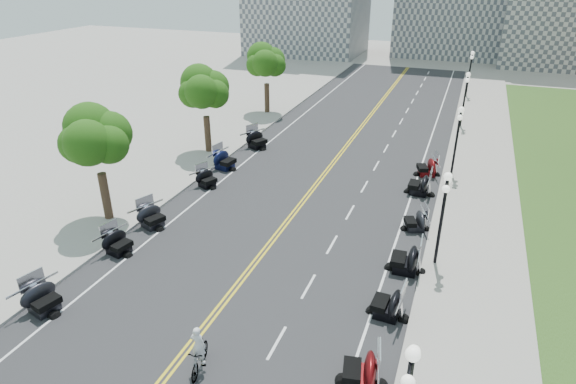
% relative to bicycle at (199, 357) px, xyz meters
% --- Properties ---
extents(ground, '(160.00, 160.00, 0.00)m').
position_rel_bicycle_xyz_m(ground, '(-1.02, 6.30, -0.57)').
color(ground, gray).
extents(road, '(16.00, 90.00, 0.01)m').
position_rel_bicycle_xyz_m(road, '(-1.02, 16.30, -0.57)').
color(road, '#333335').
rests_on(road, ground).
extents(centerline_yellow_a, '(0.12, 90.00, 0.00)m').
position_rel_bicycle_xyz_m(centerline_yellow_a, '(-1.14, 16.30, -0.56)').
color(centerline_yellow_a, yellow).
rests_on(centerline_yellow_a, road).
extents(centerline_yellow_b, '(0.12, 90.00, 0.00)m').
position_rel_bicycle_xyz_m(centerline_yellow_b, '(-0.90, 16.30, -0.56)').
color(centerline_yellow_b, yellow).
rests_on(centerline_yellow_b, road).
extents(edge_line_north, '(0.12, 90.00, 0.00)m').
position_rel_bicycle_xyz_m(edge_line_north, '(5.38, 16.30, -0.56)').
color(edge_line_north, white).
rests_on(edge_line_north, road).
extents(edge_line_south, '(0.12, 90.00, 0.00)m').
position_rel_bicycle_xyz_m(edge_line_south, '(-7.42, 16.30, -0.56)').
color(edge_line_south, white).
rests_on(edge_line_south, road).
extents(lane_dash_5, '(0.12, 2.00, 0.00)m').
position_rel_bicycle_xyz_m(lane_dash_5, '(2.18, 2.30, -0.56)').
color(lane_dash_5, white).
rests_on(lane_dash_5, road).
extents(lane_dash_6, '(0.12, 2.00, 0.00)m').
position_rel_bicycle_xyz_m(lane_dash_6, '(2.18, 6.30, -0.56)').
color(lane_dash_6, white).
rests_on(lane_dash_6, road).
extents(lane_dash_7, '(0.12, 2.00, 0.00)m').
position_rel_bicycle_xyz_m(lane_dash_7, '(2.18, 10.30, -0.56)').
color(lane_dash_7, white).
rests_on(lane_dash_7, road).
extents(lane_dash_8, '(0.12, 2.00, 0.00)m').
position_rel_bicycle_xyz_m(lane_dash_8, '(2.18, 14.30, -0.56)').
color(lane_dash_8, white).
rests_on(lane_dash_8, road).
extents(lane_dash_9, '(0.12, 2.00, 0.00)m').
position_rel_bicycle_xyz_m(lane_dash_9, '(2.18, 18.30, -0.56)').
color(lane_dash_9, white).
rests_on(lane_dash_9, road).
extents(lane_dash_10, '(0.12, 2.00, 0.00)m').
position_rel_bicycle_xyz_m(lane_dash_10, '(2.18, 22.30, -0.56)').
color(lane_dash_10, white).
rests_on(lane_dash_10, road).
extents(lane_dash_11, '(0.12, 2.00, 0.00)m').
position_rel_bicycle_xyz_m(lane_dash_11, '(2.18, 26.30, -0.56)').
color(lane_dash_11, white).
rests_on(lane_dash_11, road).
extents(lane_dash_12, '(0.12, 2.00, 0.00)m').
position_rel_bicycle_xyz_m(lane_dash_12, '(2.18, 30.30, -0.56)').
color(lane_dash_12, white).
rests_on(lane_dash_12, road).
extents(lane_dash_13, '(0.12, 2.00, 0.00)m').
position_rel_bicycle_xyz_m(lane_dash_13, '(2.18, 34.30, -0.56)').
color(lane_dash_13, white).
rests_on(lane_dash_13, road).
extents(lane_dash_14, '(0.12, 2.00, 0.00)m').
position_rel_bicycle_xyz_m(lane_dash_14, '(2.18, 38.30, -0.56)').
color(lane_dash_14, white).
rests_on(lane_dash_14, road).
extents(lane_dash_15, '(0.12, 2.00, 0.00)m').
position_rel_bicycle_xyz_m(lane_dash_15, '(2.18, 42.30, -0.56)').
color(lane_dash_15, white).
rests_on(lane_dash_15, road).
extents(lane_dash_16, '(0.12, 2.00, 0.00)m').
position_rel_bicycle_xyz_m(lane_dash_16, '(2.18, 46.30, -0.56)').
color(lane_dash_16, white).
rests_on(lane_dash_16, road).
extents(lane_dash_17, '(0.12, 2.00, 0.00)m').
position_rel_bicycle_xyz_m(lane_dash_17, '(2.18, 50.30, -0.56)').
color(lane_dash_17, white).
rests_on(lane_dash_17, road).
extents(lane_dash_18, '(0.12, 2.00, 0.00)m').
position_rel_bicycle_xyz_m(lane_dash_18, '(2.18, 54.30, -0.56)').
color(lane_dash_18, white).
rests_on(lane_dash_18, road).
extents(lane_dash_19, '(0.12, 2.00, 0.00)m').
position_rel_bicycle_xyz_m(lane_dash_19, '(2.18, 58.30, -0.56)').
color(lane_dash_19, white).
rests_on(lane_dash_19, road).
extents(sidewalk_north, '(5.00, 90.00, 0.15)m').
position_rel_bicycle_xyz_m(sidewalk_north, '(9.48, 16.30, -0.50)').
color(sidewalk_north, '#9E9991').
rests_on(sidewalk_north, ground).
extents(sidewalk_south, '(5.00, 90.00, 0.15)m').
position_rel_bicycle_xyz_m(sidewalk_south, '(-11.52, 16.30, -0.50)').
color(sidewalk_south, '#9E9991').
rests_on(sidewalk_south, ground).
extents(street_lamp_2, '(0.50, 1.20, 4.90)m').
position_rel_bicycle_xyz_m(street_lamp_2, '(7.58, 10.30, 2.03)').
color(street_lamp_2, black).
rests_on(street_lamp_2, sidewalk_north).
extents(street_lamp_3, '(0.50, 1.20, 4.90)m').
position_rel_bicycle_xyz_m(street_lamp_3, '(7.58, 22.30, 2.03)').
color(street_lamp_3, black).
rests_on(street_lamp_3, sidewalk_north).
extents(street_lamp_4, '(0.50, 1.20, 4.90)m').
position_rel_bicycle_xyz_m(street_lamp_4, '(7.58, 34.30, 2.03)').
color(street_lamp_4, black).
rests_on(street_lamp_4, sidewalk_north).
extents(street_lamp_5, '(0.50, 1.20, 4.90)m').
position_rel_bicycle_xyz_m(street_lamp_5, '(7.58, 46.30, 2.03)').
color(street_lamp_5, black).
rests_on(street_lamp_5, sidewalk_north).
extents(tree_2, '(4.80, 4.80, 9.20)m').
position_rel_bicycle_xyz_m(tree_2, '(-11.02, 8.30, 4.18)').
color(tree_2, '#235619').
rests_on(tree_2, sidewalk_south).
extents(tree_3, '(4.80, 4.80, 9.20)m').
position_rel_bicycle_xyz_m(tree_3, '(-11.02, 20.30, 4.18)').
color(tree_3, '#235619').
rests_on(tree_3, sidewalk_south).
extents(tree_4, '(4.80, 4.80, 9.20)m').
position_rel_bicycle_xyz_m(tree_4, '(-11.02, 32.30, 4.18)').
color(tree_4, '#235619').
rests_on(tree_4, sidewalk_south).
extents(motorcycle_n_4, '(2.40, 2.40, 1.43)m').
position_rel_bicycle_xyz_m(motorcycle_n_4, '(5.80, 1.46, 0.14)').
color(motorcycle_n_4, '#590A0C').
rests_on(motorcycle_n_4, road).
extents(motorcycle_n_5, '(2.16, 2.16, 1.42)m').
position_rel_bicycle_xyz_m(motorcycle_n_5, '(6.01, 5.56, 0.14)').
color(motorcycle_n_5, black).
rests_on(motorcycle_n_5, road).
extents(motorcycle_n_6, '(2.29, 2.29, 1.55)m').
position_rel_bicycle_xyz_m(motorcycle_n_6, '(6.23, 9.22, 0.20)').
color(motorcycle_n_6, black).
rests_on(motorcycle_n_6, road).
extents(motorcycle_n_7, '(2.35, 2.35, 1.28)m').
position_rel_bicycle_xyz_m(motorcycle_n_7, '(6.15, 13.57, 0.07)').
color(motorcycle_n_7, black).
rests_on(motorcycle_n_7, road).
extents(motorcycle_n_8, '(2.22, 2.22, 1.51)m').
position_rel_bicycle_xyz_m(motorcycle_n_8, '(5.77, 18.48, 0.18)').
color(motorcycle_n_8, black).
rests_on(motorcycle_n_8, road).
extents(motorcycle_n_9, '(2.59, 2.59, 1.43)m').
position_rel_bicycle_xyz_m(motorcycle_n_9, '(5.89, 21.82, 0.14)').
color(motorcycle_n_9, '#590A0C').
rests_on(motorcycle_n_9, road).
extents(motorcycle_s_4, '(2.47, 2.47, 1.43)m').
position_rel_bicycle_xyz_m(motorcycle_s_4, '(-8.13, 0.52, 0.14)').
color(motorcycle_s_4, black).
rests_on(motorcycle_s_4, road).
extents(motorcycle_s_5, '(2.29, 2.29, 1.35)m').
position_rel_bicycle_xyz_m(motorcycle_s_5, '(-8.12, 5.54, 0.10)').
color(motorcycle_s_5, black).
rests_on(motorcycle_s_5, road).
extents(motorcycle_s_6, '(2.61, 2.61, 1.40)m').
position_rel_bicycle_xyz_m(motorcycle_s_6, '(-8.13, 8.54, 0.13)').
color(motorcycle_s_6, black).
rests_on(motorcycle_s_6, road).
extents(motorcycle_s_7, '(2.40, 2.40, 1.27)m').
position_rel_bicycle_xyz_m(motorcycle_s_7, '(-7.92, 14.52, 0.06)').
color(motorcycle_s_7, black).
rests_on(motorcycle_s_7, road).
extents(motorcycle_s_8, '(2.51, 2.51, 1.50)m').
position_rel_bicycle_xyz_m(motorcycle_s_8, '(-8.25, 17.77, 0.18)').
color(motorcycle_s_8, black).
rests_on(motorcycle_s_8, road).
extents(motorcycle_s_9, '(2.95, 2.95, 1.52)m').
position_rel_bicycle_xyz_m(motorcycle_s_9, '(-7.85, 22.70, 0.19)').
color(motorcycle_s_9, black).
rests_on(motorcycle_s_9, road).
extents(bicycle, '(0.94, 1.98, 1.15)m').
position_rel_bicycle_xyz_m(bicycle, '(0.00, 0.00, 0.00)').
color(bicycle, '#A51414').
rests_on(bicycle, road).
extents(cyclist_rider, '(0.60, 0.39, 1.64)m').
position_rel_bicycle_xyz_m(cyclist_rider, '(0.00, 0.00, 1.39)').
color(cyclist_rider, silver).
rests_on(cyclist_rider, bicycle).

